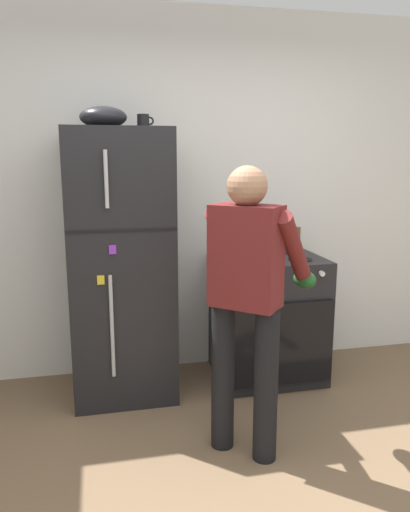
# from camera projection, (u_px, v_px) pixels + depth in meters

# --- Properties ---
(kitchen_wall_back) EXTENTS (6.00, 0.10, 2.70)m
(kitchen_wall_back) POSITION_uv_depth(u_px,v_px,m) (187.00, 195.00, 3.77)
(kitchen_wall_back) COLOR white
(kitchen_wall_back) RESTS_ON ground
(refrigerator) EXTENTS (0.68, 0.72, 1.82)m
(refrigerator) POSITION_uv_depth(u_px,v_px,m) (121.00, 265.00, 3.38)
(refrigerator) COLOR black
(refrigerator) RESTS_ON ground
(stove_range) EXTENTS (0.76, 0.67, 0.93)m
(stove_range) POSITION_uv_depth(u_px,v_px,m) (268.00, 318.00, 3.69)
(stove_range) COLOR black
(stove_range) RESTS_ON ground
(person_cook) EXTENTS (0.67, 0.71, 1.60)m
(person_cook) POSITION_uv_depth(u_px,v_px,m) (248.00, 287.00, 2.65)
(person_cook) COLOR black
(person_cook) RESTS_ON ground
(red_pot) EXTENTS (0.34, 0.24, 0.11)m
(red_pot) POSITION_uv_depth(u_px,v_px,m) (250.00, 251.00, 3.51)
(red_pot) COLOR #236638
(red_pot) RESTS_ON stove_range
(coffee_mug) EXTENTS (0.11, 0.08, 0.10)m
(coffee_mug) POSITION_uv_depth(u_px,v_px,m) (144.00, 121.00, 3.28)
(coffee_mug) COLOR black
(coffee_mug) RESTS_ON refrigerator
(pepper_mill) EXTENTS (0.05, 0.05, 0.18)m
(pepper_mill) POSITION_uv_depth(u_px,v_px,m) (297.00, 238.00, 3.84)
(pepper_mill) COLOR brown
(pepper_mill) RESTS_ON stove_range
(mixing_bowl) EXTENTS (0.30, 0.30, 0.14)m
(mixing_bowl) POSITION_uv_depth(u_px,v_px,m) (103.00, 117.00, 3.17)
(mixing_bowl) COLOR black
(mixing_bowl) RESTS_ON refrigerator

